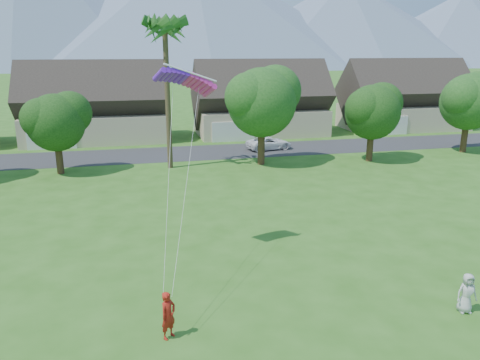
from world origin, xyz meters
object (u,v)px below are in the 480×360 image
object	(u,v)px
watcher	(467,293)
parked_car	(269,143)
kite_flyer	(168,315)
parafoil_kite	(186,78)

from	to	relation	value
watcher	parked_car	size ratio (longest dim) A/B	0.35
kite_flyer	parked_car	world-z (taller)	kite_flyer
kite_flyer	watcher	xyz separation A→B (m)	(11.38, -0.85, -0.07)
parked_car	kite_flyer	bearing A→B (deg)	147.35
watcher	parafoil_kite	xyz separation A→B (m)	(-9.73, 7.96, 7.80)
kite_flyer	parked_car	bearing A→B (deg)	26.02
kite_flyer	parafoil_kite	xyz separation A→B (m)	(1.65, 7.12, 7.72)
kite_flyer	watcher	bearing A→B (deg)	-45.90
parafoil_kite	kite_flyer	bearing A→B (deg)	-116.73
parked_car	watcher	bearing A→B (deg)	167.60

